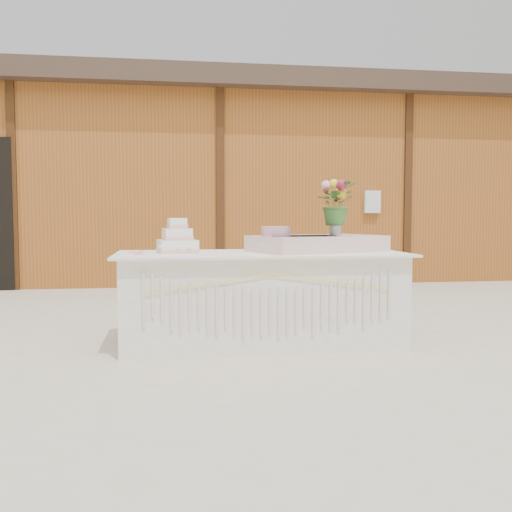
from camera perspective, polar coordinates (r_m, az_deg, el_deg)
The scene contains 9 objects.
ground at distance 4.87m, azimuth 0.53°, elevation -8.73°, with size 80.00×80.00×0.00m, color beige.
barn at distance 10.73m, azimuth -4.57°, elevation 7.21°, with size 12.60×4.60×3.30m.
cake_table at distance 4.79m, azimuth 0.54°, elevation -4.22°, with size 2.40×1.00×0.77m.
wedding_cake at distance 4.80m, azimuth -7.87°, elevation 1.51°, with size 0.36×0.36×0.29m.
pink_cake_stand at distance 4.72m, azimuth 2.01°, elevation 1.80°, with size 0.30×0.30×0.22m.
satin_runner at distance 4.92m, azimuth 6.13°, elevation 1.25°, with size 1.09×0.63×0.14m, color beige.
flower_vase at distance 4.94m, azimuth 7.95°, elevation 2.84°, with size 0.10×0.10×0.14m, color #B8B8BD.
bouquet at distance 4.94m, azimuth 7.97°, elevation 5.80°, with size 0.34×0.29×0.37m, color #396B2A.
loose_flowers at distance 4.78m, azimuth -11.80°, elevation 0.41°, with size 0.16×0.39×0.02m, color pink, non-canonical shape.
Camera 1 is at (-0.74, -4.69, 1.07)m, focal length 40.00 mm.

